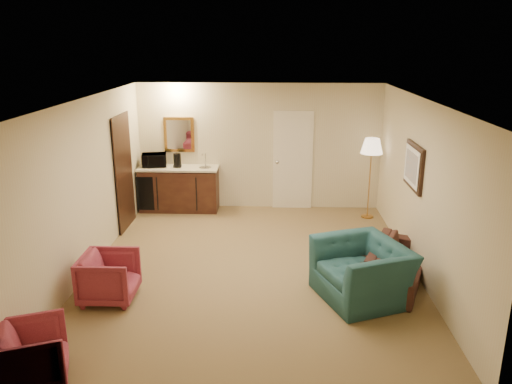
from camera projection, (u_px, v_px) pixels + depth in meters
ground at (253, 267)px, 7.82m from camera, size 6.00×6.00×0.00m
room_walls at (249, 149)px, 8.06m from camera, size 5.02×6.01×2.61m
wetbar_cabinet at (179, 189)px, 10.35m from camera, size 1.64×0.58×0.92m
sofa at (398, 257)px, 7.31m from camera, size 1.20×1.90×0.72m
teal_armchair at (362, 262)px, 6.75m from camera, size 1.18×1.41×1.05m
rose_chair_near at (109, 275)px, 6.75m from camera, size 0.67×0.72×0.73m
rose_chair_far at (32, 351)px, 5.13m from camera, size 0.83×0.85×0.69m
coffee_table at (378, 276)px, 7.03m from camera, size 0.85×0.66×0.44m
floor_lamp at (370, 178)px, 9.80m from camera, size 0.51×0.51×1.61m
waste_bin at (210, 204)px, 10.35m from camera, size 0.32×0.32×0.32m
microwave at (154, 159)px, 10.23m from camera, size 0.53×0.36×0.33m
coffee_maker at (177, 160)px, 10.18m from camera, size 0.18×0.18×0.29m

